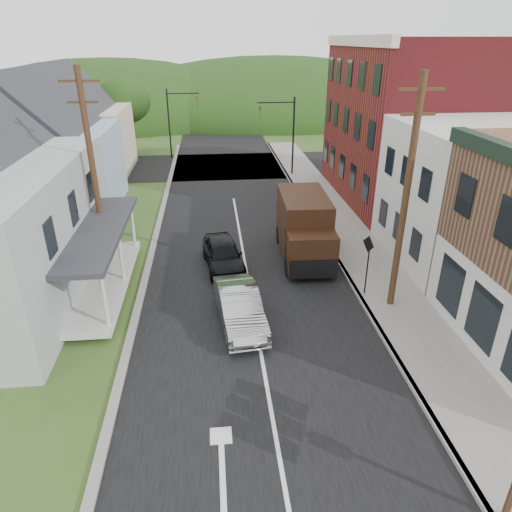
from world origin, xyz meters
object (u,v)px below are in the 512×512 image
object	(u,v)px
dark_sedan	(223,254)
silver_sedan	(240,308)
delivery_van	(305,228)
warning_sign	(368,257)

from	to	relation	value
dark_sedan	silver_sedan	bearing A→B (deg)	-91.92
silver_sedan	delivery_van	distance (m)	6.71
warning_sign	silver_sedan	bearing A→B (deg)	178.84
dark_sedan	delivery_van	distance (m)	4.20
silver_sedan	warning_sign	distance (m)	5.70
warning_sign	dark_sedan	bearing A→B (deg)	133.73
silver_sedan	delivery_van	bearing A→B (deg)	51.13
dark_sedan	warning_sign	world-z (taller)	warning_sign
delivery_van	warning_sign	bearing A→B (deg)	-64.04
silver_sedan	warning_sign	world-z (taller)	warning_sign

